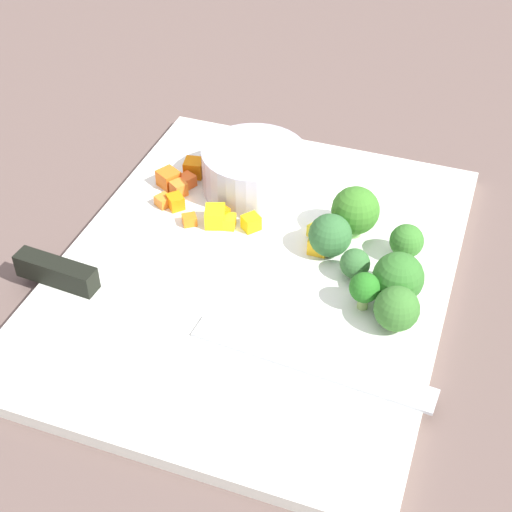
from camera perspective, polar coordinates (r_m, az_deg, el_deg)
ground_plane at (r=0.67m, az=-0.00°, el=-1.42°), size 4.00×4.00×0.00m
cutting_board at (r=0.67m, az=-0.00°, el=-1.04°), size 0.42×0.33×0.01m
prep_bowl at (r=0.74m, az=-0.14°, el=6.55°), size 0.10×0.10×0.04m
chef_knife at (r=0.63m, az=-9.25°, el=-3.24°), size 0.05×0.37×0.02m
carrot_dice_0 at (r=0.71m, az=-5.05°, el=2.74°), size 0.02×0.02×0.01m
carrot_dice_1 at (r=0.73m, az=-7.01°, el=4.17°), size 0.02×0.02×0.01m
carrot_dice_2 at (r=0.75m, az=-5.27°, el=5.67°), size 0.02×0.02×0.01m
carrot_dice_3 at (r=0.78m, az=-3.91°, el=7.01°), size 0.02×0.02×0.01m
carrot_dice_4 at (r=0.77m, az=-4.72°, el=6.66°), size 0.02×0.02×0.02m
carrot_dice_5 at (r=0.73m, az=-6.11°, el=4.10°), size 0.02×0.02×0.01m
carrot_dice_6 at (r=0.70m, az=-2.72°, el=3.05°), size 0.02×0.02×0.02m
carrot_dice_7 at (r=0.76m, az=-6.63°, el=5.84°), size 0.03×0.03×0.02m
carrot_dice_8 at (r=0.74m, az=-5.86°, el=5.11°), size 0.02×0.02×0.01m
pepper_dice_0 at (r=0.69m, az=4.73°, el=1.85°), size 0.02×0.02×0.01m
pepper_dice_1 at (r=0.67m, az=4.72°, el=0.84°), size 0.01×0.02×0.02m
pepper_dice_2 at (r=0.70m, az=-2.11°, el=2.61°), size 0.02×0.02×0.01m
pepper_dice_3 at (r=0.70m, az=-3.11°, el=3.00°), size 0.03×0.02×0.02m
pepper_dice_4 at (r=0.70m, az=-0.37°, el=2.54°), size 0.02×0.02×0.01m
broccoli_floret_0 at (r=0.67m, az=5.63°, el=1.55°), size 0.04×0.04×0.04m
broccoli_floret_1 at (r=0.69m, az=7.53°, el=3.40°), size 0.04×0.04×0.05m
broccoli_floret_2 at (r=0.67m, az=11.32°, el=1.08°), size 0.03×0.03×0.03m
broccoli_floret_3 at (r=0.62m, az=8.21°, el=-2.44°), size 0.03×0.03×0.03m
broccoli_floret_4 at (r=0.60m, az=10.60°, el=-3.97°), size 0.04×0.04×0.04m
broccoli_floret_5 at (r=0.63m, az=10.79°, el=-1.36°), size 0.04×0.04×0.04m
broccoli_floret_6 at (r=0.65m, az=7.50°, el=-0.59°), size 0.03×0.03×0.03m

